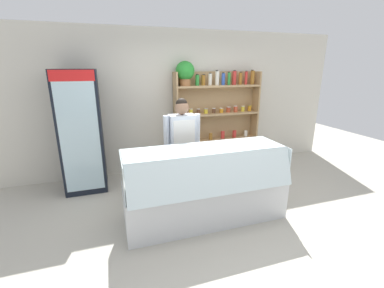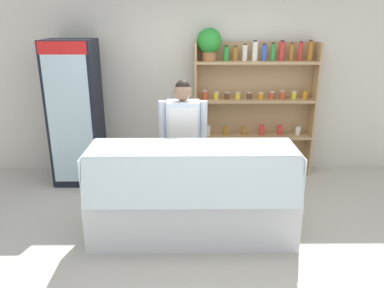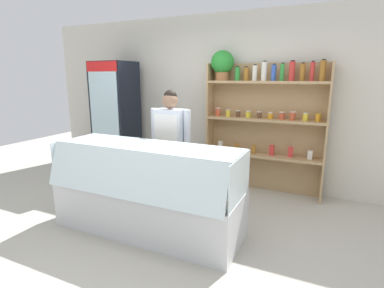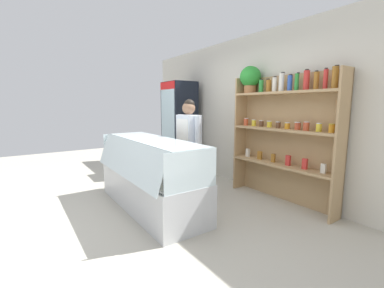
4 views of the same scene
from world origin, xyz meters
TOP-DOWN VIEW (x-y plane):
  - ground_plane at (0.00, 0.00)m, footprint 12.00×12.00m
  - back_wall at (0.00, 2.01)m, footprint 6.80×0.10m
  - drinks_fridge at (-1.81, 1.51)m, footprint 0.65×0.60m
  - shelving_unit at (0.57, 1.80)m, footprint 1.74×0.35m
  - deli_display_case at (-0.22, 0.02)m, footprint 2.14×0.79m
  - shop_clerk at (-0.31, 0.76)m, footprint 0.58×0.25m

SIDE VIEW (x-z plane):
  - ground_plane at x=0.00m, z-range 0.00..0.00m
  - deli_display_case at x=-0.22m, z-range -0.19..0.82m
  - shop_clerk at x=-0.31m, z-range 0.13..1.71m
  - drinks_fridge at x=-1.81m, z-range 0.00..1.99m
  - shelving_unit at x=0.57m, z-range 0.20..2.32m
  - back_wall at x=0.00m, z-range 0.00..2.70m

